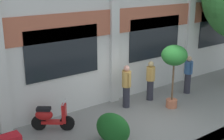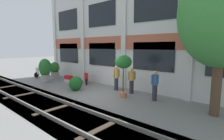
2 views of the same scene
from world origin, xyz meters
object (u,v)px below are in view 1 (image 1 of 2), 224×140
at_px(resident_by_doorway, 188,73).
at_px(resident_near_plants, 150,79).
at_px(resident_watching_tracks, 126,85).
at_px(topiary_hedge, 113,128).
at_px(potted_plant_terracotta_small, 174,59).
at_px(scooter_second_parked, 51,117).

distance_m(resident_by_doorway, resident_near_plants, 1.79).
xyz_separation_m(resident_watching_tracks, topiary_hedge, (-1.94, -1.77, -0.41)).
bearing_deg(potted_plant_terracotta_small, resident_watching_tracks, 142.94).
height_order(potted_plant_terracotta_small, resident_near_plants, potted_plant_terracotta_small).
bearing_deg(resident_watching_tracks, resident_by_doorway, 1.75).
distance_m(scooter_second_parked, topiary_hedge, 2.12).
bearing_deg(scooter_second_parked, resident_by_doorway, 34.22).
bearing_deg(resident_near_plants, topiary_hedge, -117.71).
xyz_separation_m(resident_by_doorway, resident_watching_tracks, (-2.95, 0.39, 0.02)).
bearing_deg(topiary_hedge, scooter_second_parked, 121.73).
bearing_deg(potted_plant_terracotta_small, resident_near_plants, 98.06).
bearing_deg(resident_by_doorway, potted_plant_terracotta_small, -142.03).
bearing_deg(scooter_second_parked, resident_watching_tracks, 37.67).
bearing_deg(resident_near_plants, resident_by_doorway, 20.29).
xyz_separation_m(resident_by_doorway, topiary_hedge, (-4.89, -1.38, -0.39)).
bearing_deg(topiary_hedge, resident_by_doorway, 15.77).
height_order(resident_by_doorway, topiary_hedge, resident_by_doorway).
bearing_deg(scooter_second_parked, resident_near_plants, 37.83).
xyz_separation_m(potted_plant_terracotta_small, resident_near_plants, (-0.14, 1.02, -1.01)).
height_order(potted_plant_terracotta_small, topiary_hedge, potted_plant_terracotta_small).
relative_size(potted_plant_terracotta_small, topiary_hedge, 2.12).
distance_m(resident_by_doorway, resident_watching_tracks, 2.98).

